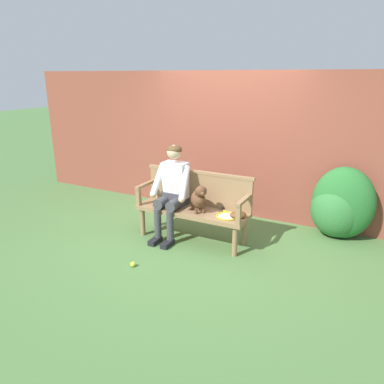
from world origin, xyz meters
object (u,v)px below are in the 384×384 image
object	(u,v)px
garden_bench	(192,213)
dog_on_bench	(199,198)
tennis_racket	(226,215)
tennis_ball	(133,264)
person_seated	(173,188)
baseball_glove	(238,215)

from	to	relation	value
garden_bench	dog_on_bench	bearing A→B (deg)	-25.11
garden_bench	tennis_racket	xyz separation A→B (m)	(0.53, -0.02, 0.07)
dog_on_bench	tennis_ball	xyz separation A→B (m)	(-0.43, -0.96, -0.63)
garden_bench	person_seated	size ratio (longest dim) A/B	1.19
garden_bench	dog_on_bench	xyz separation A→B (m)	(0.14, -0.06, 0.27)
baseball_glove	tennis_racket	bearing A→B (deg)	144.35
garden_bench	baseball_glove	size ratio (longest dim) A/B	7.23
garden_bench	dog_on_bench	size ratio (longest dim) A/B	3.95
dog_on_bench	tennis_ball	bearing A→B (deg)	-114.10
person_seated	baseball_glove	bearing A→B (deg)	-0.45
garden_bench	tennis_racket	distance (m)	0.53
person_seated	baseball_glove	distance (m)	1.01
garden_bench	tennis_ball	world-z (taller)	garden_bench
person_seated	baseball_glove	world-z (taller)	person_seated
dog_on_bench	baseball_glove	size ratio (longest dim) A/B	1.83
garden_bench	tennis_ball	size ratio (longest dim) A/B	24.10
person_seated	baseball_glove	size ratio (longest dim) A/B	6.07
tennis_racket	baseball_glove	bearing A→B (deg)	1.08
garden_bench	baseball_glove	bearing A→B (deg)	-1.61
tennis_ball	dog_on_bench	bearing A→B (deg)	65.90
dog_on_bench	tennis_racket	bearing A→B (deg)	6.14
baseball_glove	tennis_ball	xyz separation A→B (m)	(-0.98, -1.00, -0.48)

